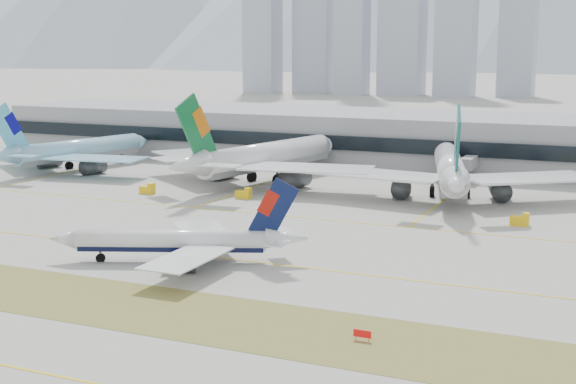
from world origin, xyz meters
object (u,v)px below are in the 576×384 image
at_px(widebody_korean, 73,151).
at_px(widebody_cathay, 451,171).
at_px(widebody_eva, 261,158).
at_px(terminal, 430,140).
at_px(taxiing_airliner, 181,242).

relative_size(widebody_korean, widebody_cathay, 0.88).
bearing_deg(widebody_eva, widebody_korean, 104.50).
xyz_separation_m(widebody_eva, terminal, (31.45, 50.18, 0.96)).
distance_m(widebody_cathay, terminal, 53.86).
height_order(widebody_cathay, terminal, widebody_cathay).
relative_size(widebody_korean, terminal, 0.20).
distance_m(taxiing_airliner, widebody_eva, 77.65).
height_order(widebody_korean, terminal, widebody_korean).
xyz_separation_m(widebody_korean, terminal, (89.77, 51.81, 1.99)).
distance_m(widebody_korean, widebody_eva, 58.35).
relative_size(widebody_eva, widebody_cathay, 1.05).
bearing_deg(widebody_cathay, terminal, 4.04).
bearing_deg(taxiing_airliner, widebody_cathay, -132.46).
xyz_separation_m(widebody_korean, widebody_cathay, (107.18, 0.86, 0.79)).
bearing_deg(taxiing_airliner, terminal, -116.62).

